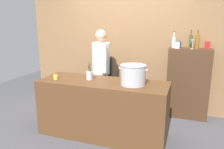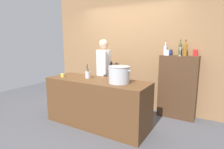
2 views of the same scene
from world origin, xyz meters
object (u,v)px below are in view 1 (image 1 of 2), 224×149
(wine_bottle_olive, at_px, (191,41))
(spice_tin_red, at_px, (207,45))
(stockpot_large, at_px, (133,75))
(wine_bottle_clear, at_px, (174,42))
(spice_tin_silver, at_px, (177,45))
(chef, at_px, (101,67))
(spice_tin_navy, at_px, (179,44))
(butter_jar, at_px, (56,77))
(wine_bottle_amber, at_px, (197,42))
(wine_glass_short, at_px, (193,42))
(utensil_crock, at_px, (89,75))

(wine_bottle_olive, bearing_deg, spice_tin_red, 8.11)
(stockpot_large, relative_size, wine_bottle_clear, 1.46)
(spice_tin_silver, bearing_deg, chef, -165.35)
(spice_tin_navy, bearing_deg, wine_bottle_clear, -144.94)
(butter_jar, distance_m, spice_tin_silver, 2.20)
(butter_jar, bearing_deg, wine_bottle_amber, 31.98)
(spice_tin_red, bearing_deg, wine_glass_short, -144.78)
(utensil_crock, bearing_deg, chef, 96.37)
(wine_glass_short, xyz_separation_m, spice_tin_silver, (-0.25, -0.02, -0.07))
(wine_bottle_clear, relative_size, spice_tin_silver, 2.48)
(stockpot_large, bearing_deg, wine_glass_short, 54.85)
(spice_tin_silver, bearing_deg, spice_tin_navy, 87.10)
(wine_bottle_clear, bearing_deg, wine_bottle_amber, -2.63)
(chef, xyz_separation_m, wine_glass_short, (1.59, 0.37, 0.49))
(chef, height_order, wine_bottle_olive, chef)
(utensil_crock, bearing_deg, wine_bottle_amber, 35.94)
(stockpot_large, bearing_deg, spice_tin_navy, 66.96)
(spice_tin_red, bearing_deg, wine_bottle_amber, -151.38)
(chef, distance_m, spice_tin_navy, 1.51)
(wine_bottle_olive, bearing_deg, butter_jar, -145.48)
(utensil_crock, height_order, spice_tin_navy, spice_tin_navy)
(butter_jar, relative_size, wine_bottle_olive, 0.22)
(chef, bearing_deg, spice_tin_silver, -112.06)
(utensil_crock, distance_m, wine_bottle_amber, 2.02)
(butter_jar, relative_size, spice_tin_red, 0.57)
(butter_jar, bearing_deg, spice_tin_red, 31.72)
(spice_tin_red, distance_m, spice_tin_navy, 0.50)
(utensil_crock, distance_m, spice_tin_silver, 1.69)
(wine_bottle_amber, height_order, spice_tin_navy, wine_bottle_amber)
(wine_glass_short, height_order, spice_tin_red, wine_glass_short)
(chef, height_order, butter_jar, chef)
(wine_glass_short, height_order, spice_tin_silver, wine_glass_short)
(utensil_crock, xyz_separation_m, spice_tin_red, (1.77, 1.25, 0.42))
(chef, height_order, spice_tin_red, chef)
(chef, distance_m, utensil_crock, 0.70)
(butter_jar, relative_size, spice_tin_navy, 0.61)
(utensil_crock, bearing_deg, spice_tin_red, 35.24)
(wine_bottle_clear, height_order, wine_glass_short, wine_bottle_clear)
(stockpot_large, height_order, wine_bottle_clear, wine_bottle_clear)
(chef, bearing_deg, butter_jar, 116.18)
(wine_bottle_amber, relative_size, spice_tin_red, 2.55)
(chef, relative_size, butter_jar, 23.41)
(spice_tin_red, bearing_deg, wine_bottle_olive, -171.89)
(wine_bottle_olive, bearing_deg, spice_tin_silver, -143.76)
(wine_bottle_olive, bearing_deg, wine_glass_short, -77.55)
(wine_bottle_olive, xyz_separation_m, wine_bottle_amber, (0.11, -0.06, -0.00))
(wine_bottle_amber, xyz_separation_m, spice_tin_silver, (-0.33, -0.10, -0.07))
(utensil_crock, bearing_deg, spice_tin_silver, 39.79)
(chef, distance_m, spice_tin_red, 1.98)
(wine_bottle_amber, relative_size, wine_bottle_clear, 1.07)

